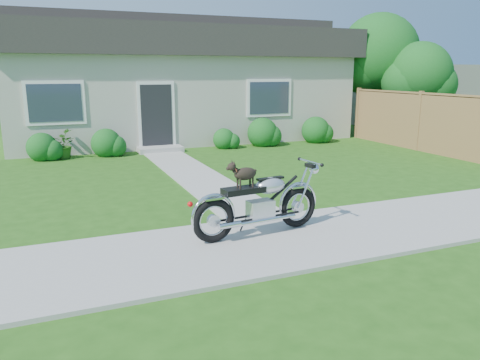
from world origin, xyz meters
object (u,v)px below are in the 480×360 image
Objects in this scene: fence at (419,121)px; motorcycle_with_dog at (260,202)px; potted_plant_left at (62,145)px; tree_near at (423,77)px; potted_plant_right at (257,135)px; tree_far at (382,57)px; house at (177,81)px.

fence is 9.81m from motorcycle_with_dog.
tree_near is at bearing -3.08° from potted_plant_left.
fence is 5.29m from potted_plant_right.
tree_far is 5.71× the size of potted_plant_left.
house reaches higher than potted_plant_left.
tree_near is 12.78m from motorcycle_with_dog.
tree_far is at bearing -17.96° from house.
house is at bearing 135.26° from fence.
tree_near reaches higher than fence.
tree_near is 6.77m from potted_plant_right.
potted_plant_right is 0.33× the size of motorcycle_with_dog.
house is at bearing 153.56° from tree_near.
tree_far is at bearing 9.29° from potted_plant_right.
motorcycle_with_dog is (-9.52, -9.22, -2.49)m from tree_far.
house reaches higher than potted_plant_right.
potted_plant_right is (1.85, -3.44, -1.79)m from house.
tree_near is at bearing -26.44° from house.
fence is at bearing -32.17° from potted_plant_right.
fence is 11.10m from potted_plant_left.
potted_plant_left is at bearing 176.92° from tree_near.
house reaches higher than tree_near.
house is 3.51× the size of tree_near.
house reaches higher than motorcycle_with_dog.
tree_near is at bearing 46.51° from fence.
tree_near is (2.01, 2.11, 1.36)m from fence.
fence is at bearing -110.22° from tree_far.
potted_plant_left is at bearing 101.40° from motorcycle_with_dog.
house is 11.96m from motorcycle_with_dog.
potted_plant_right is at bearing 147.83° from fence.
tree_far is 13.48m from motorcycle_with_dog.
tree_far reaches higher than potted_plant_left.
potted_plant_left is 0.37× the size of motorcycle_with_dog.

